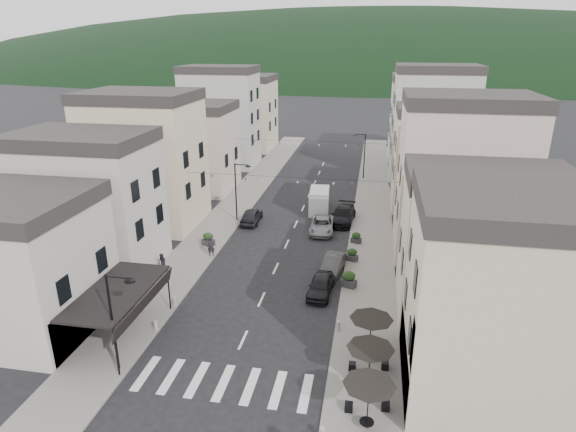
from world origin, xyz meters
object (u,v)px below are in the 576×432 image
pedestrian_b (162,263)px  parked_car_b (333,264)px  parked_car_a (321,286)px  delivery_van (319,200)px  parked_car_d (343,215)px  pedestrian_a (211,246)px  parked_car_e (251,216)px  parked_car_c (322,225)px

pedestrian_b → parked_car_b: bearing=49.5°
parked_car_a → delivery_van: size_ratio=0.76×
parked_car_d → pedestrian_a: pedestrian_a is taller
parked_car_b → parked_car_d: parked_car_d is taller
pedestrian_a → parked_car_d: bearing=39.4°
parked_car_a → parked_car_e: (-8.54, 13.22, 0.05)m
delivery_van → pedestrian_b: (-10.49, -16.94, -0.32)m
delivery_van → parked_car_e: bearing=-146.7°
parked_car_d → delivery_van: size_ratio=1.00×
parked_car_c → delivery_van: (-0.99, 6.06, 0.53)m
parked_car_b → delivery_van: (-2.79, 14.38, 0.54)m
parked_car_d → delivery_van: bearing=136.8°
parked_car_e → pedestrian_a: (-1.32, -8.59, 0.25)m
parked_car_d → pedestrian_b: bearing=-128.8°
delivery_van → parked_car_c: bearing=-85.1°
parked_car_b → delivery_van: delivery_van is taller
pedestrian_a → pedestrian_b: pedestrian_a is taller
delivery_van → parked_car_b: bearing=-83.4°
parked_car_c → pedestrian_a: bearing=-141.8°
parked_car_e → pedestrian_a: size_ratio=2.48×
parked_car_d → parked_car_b: bearing=-84.9°
parked_car_c → pedestrian_b: bearing=-139.1°
parked_car_e → delivery_van: bearing=-144.5°
parked_car_e → pedestrian_b: bearing=68.6°
parked_car_d → parked_car_e: size_ratio=1.22×
parked_car_a → parked_car_e: bearing=126.4°
delivery_van → parked_car_a: bearing=-87.3°
parked_car_d → pedestrian_a: 14.66m
parked_car_b → parked_car_d: bearing=97.4°
parked_car_a → pedestrian_a: (-9.85, 4.63, 0.30)m
parked_car_a → parked_car_b: 3.75m
delivery_van → pedestrian_b: delivery_van is taller
parked_car_c → parked_car_d: size_ratio=0.92×
parked_car_c → parked_car_e: size_ratio=1.12×
parked_car_e → pedestrian_b: (-4.20, -12.07, 0.14)m
parked_car_c → parked_car_d: bearing=55.8°
parked_car_b → parked_car_c: parked_car_c is taller
parked_car_a → delivery_van: bearing=100.6°
pedestrian_a → pedestrian_b: size_ratio=1.14×
parked_car_d → pedestrian_b: 19.15m
parked_car_c → parked_car_d: parked_car_d is taller
delivery_van → pedestrian_a: size_ratio=3.02×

